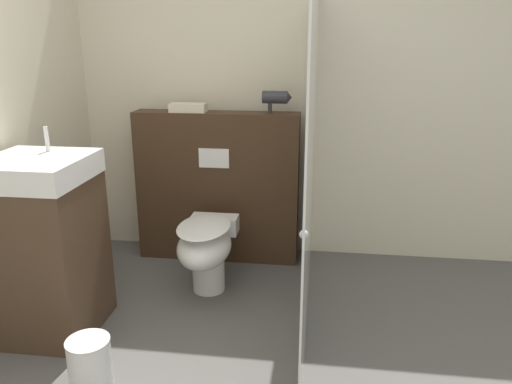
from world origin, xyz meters
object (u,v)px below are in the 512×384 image
Objects in this scene: toilet at (206,248)px; sink_vanity at (45,246)px; hair_drier at (276,98)px; waste_bin at (90,364)px.

toilet is 0.97m from sink_vanity.
hair_drier is 2.07m from waste_bin.
hair_drier is at bearing 43.03° from sink_vanity.
hair_drier reaches higher than toilet.
sink_vanity reaches higher than toilet.
waste_bin is (0.45, -0.47, -0.39)m from sink_vanity.
sink_vanity is at bearing -136.97° from hair_drier.
waste_bin is (-0.35, -1.00, -0.19)m from toilet.
toilet is 0.55× the size of sink_vanity.
sink_vanity reaches higher than waste_bin.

